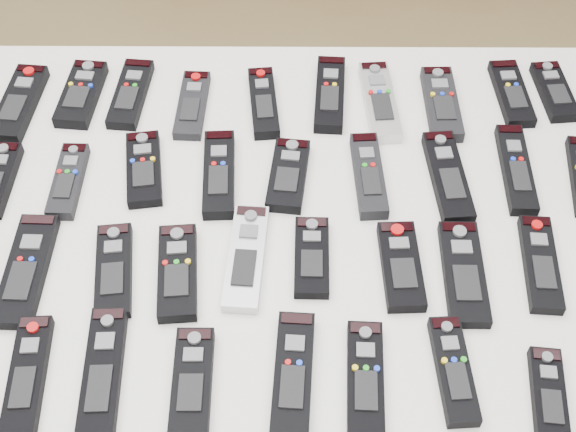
{
  "coord_description": "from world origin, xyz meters",
  "views": [
    {
      "loc": [
        0.1,
        -0.94,
        1.8
      ],
      "look_at": [
        0.1,
        -0.14,
        0.8
      ],
      "focal_mm": 50.0,
      "sensor_mm": 36.0,
      "label": 1
    }
  ],
  "objects_px": {
    "remote_2": "(131,94)",
    "remote_32": "(192,382)",
    "remote_6": "(380,102)",
    "remote_11": "(68,181)",
    "remote_1": "(81,94)",
    "remote_25": "(401,266)",
    "remote_24": "(312,257)",
    "remote_30": "(28,375)",
    "remote_8": "(511,93)",
    "remote_27": "(540,264)",
    "remote_20": "(27,270)",
    "remote_7": "(441,104)",
    "remote_4": "(264,103)",
    "remote_17": "(516,169)",
    "remote_0": "(19,103)",
    "remote_31": "(103,373)",
    "remote_15": "(369,175)",
    "remote_21": "(114,270)",
    "table": "(288,245)",
    "remote_26": "(464,273)",
    "remote_22": "(178,272)",
    "remote_9": "(554,92)",
    "remote_34": "(365,378)",
    "remote_12": "(144,169)",
    "remote_13": "(219,174)",
    "remote_35": "(453,370)",
    "remote_3": "(192,105)",
    "remote_36": "(549,397)",
    "remote_16": "(448,177)",
    "remote_33": "(293,374)",
    "remote_5": "(330,94)",
    "remote_23": "(246,257)",
    "remote_14": "(288,175)"
  },
  "relations": [
    {
      "from": "remote_2",
      "to": "remote_32",
      "type": "xyz_separation_m",
      "value": [
        0.16,
        -0.58,
        0.0
      ]
    },
    {
      "from": "remote_6",
      "to": "remote_11",
      "type": "xyz_separation_m",
      "value": [
        -0.53,
        -0.19,
        -0.0
      ]
    },
    {
      "from": "remote_1",
      "to": "remote_25",
      "type": "relative_size",
      "value": 1.02
    },
    {
      "from": "remote_24",
      "to": "remote_30",
      "type": "relative_size",
      "value": 0.81
    },
    {
      "from": "remote_8",
      "to": "remote_27",
      "type": "xyz_separation_m",
      "value": [
        -0.02,
        -0.38,
        0.0
      ]
    },
    {
      "from": "remote_20",
      "to": "remote_7",
      "type": "bearing_deg",
      "value": 30.16
    },
    {
      "from": "remote_4",
      "to": "remote_17",
      "type": "relative_size",
      "value": 0.88
    },
    {
      "from": "remote_0",
      "to": "remote_20",
      "type": "bearing_deg",
      "value": -70.94
    },
    {
      "from": "remote_4",
      "to": "remote_31",
      "type": "xyz_separation_m",
      "value": [
        -0.21,
        -0.54,
        -0.0
      ]
    },
    {
      "from": "remote_15",
      "to": "remote_21",
      "type": "bearing_deg",
      "value": -157.35
    },
    {
      "from": "remote_21",
      "to": "remote_32",
      "type": "distance_m",
      "value": 0.23
    },
    {
      "from": "table",
      "to": "remote_31",
      "type": "bearing_deg",
      "value": -133.15
    },
    {
      "from": "remote_26",
      "to": "remote_22",
      "type": "bearing_deg",
      "value": -178.94
    },
    {
      "from": "remote_9",
      "to": "remote_24",
      "type": "distance_m",
      "value": 0.59
    },
    {
      "from": "remote_22",
      "to": "remote_24",
      "type": "relative_size",
      "value": 1.16
    },
    {
      "from": "remote_25",
      "to": "remote_34",
      "type": "relative_size",
      "value": 0.92
    },
    {
      "from": "remote_12",
      "to": "remote_13",
      "type": "distance_m",
      "value": 0.13
    },
    {
      "from": "remote_4",
      "to": "remote_22",
      "type": "distance_m",
      "value": 0.39
    },
    {
      "from": "table",
      "to": "remote_21",
      "type": "distance_m",
      "value": 0.29
    },
    {
      "from": "remote_17",
      "to": "remote_22",
      "type": "height_order",
      "value": "remote_22"
    },
    {
      "from": "remote_27",
      "to": "remote_35",
      "type": "xyz_separation_m",
      "value": [
        -0.16,
        -0.18,
        0.0
      ]
    },
    {
      "from": "remote_24",
      "to": "remote_31",
      "type": "bearing_deg",
      "value": -144.68
    },
    {
      "from": "remote_8",
      "to": "remote_3",
      "type": "bearing_deg",
      "value": 179.28
    },
    {
      "from": "remote_6",
      "to": "remote_32",
      "type": "height_order",
      "value": "same"
    },
    {
      "from": "remote_36",
      "to": "remote_0",
      "type": "bearing_deg",
      "value": 151.64
    },
    {
      "from": "remote_22",
      "to": "remote_32",
      "type": "bearing_deg",
      "value": -83.26
    },
    {
      "from": "remote_16",
      "to": "remote_30",
      "type": "distance_m",
      "value": 0.73
    },
    {
      "from": "remote_8",
      "to": "remote_33",
      "type": "distance_m",
      "value": 0.7
    },
    {
      "from": "remote_16",
      "to": "remote_22",
      "type": "relative_size",
      "value": 1.14
    },
    {
      "from": "remote_4",
      "to": "remote_20",
      "type": "distance_m",
      "value": 0.51
    },
    {
      "from": "remote_5",
      "to": "remote_6",
      "type": "height_order",
      "value": "same"
    },
    {
      "from": "remote_5",
      "to": "remote_35",
      "type": "bearing_deg",
      "value": -70.81
    },
    {
      "from": "remote_0",
      "to": "remote_1",
      "type": "relative_size",
      "value": 1.16
    },
    {
      "from": "remote_8",
      "to": "remote_17",
      "type": "bearing_deg",
      "value": -101.2
    },
    {
      "from": "remote_11",
      "to": "remote_30",
      "type": "height_order",
      "value": "same"
    },
    {
      "from": "remote_12",
      "to": "remote_23",
      "type": "height_order",
      "value": "same"
    },
    {
      "from": "remote_14",
      "to": "remote_21",
      "type": "xyz_separation_m",
      "value": [
        -0.27,
        -0.19,
        -0.0
      ]
    },
    {
      "from": "remote_12",
      "to": "remote_21",
      "type": "height_order",
      "value": "same"
    },
    {
      "from": "remote_25",
      "to": "remote_35",
      "type": "height_order",
      "value": "same"
    },
    {
      "from": "remote_7",
      "to": "remote_15",
      "type": "height_order",
      "value": "same"
    },
    {
      "from": "remote_3",
      "to": "remote_16",
      "type": "height_order",
      "value": "remote_16"
    },
    {
      "from": "remote_15",
      "to": "remote_17",
      "type": "xyz_separation_m",
      "value": [
        0.25,
        0.02,
        -0.0
      ]
    },
    {
      "from": "remote_3",
      "to": "remote_20",
      "type": "height_order",
      "value": "remote_20"
    },
    {
      "from": "remote_30",
      "to": "remote_36",
      "type": "xyz_separation_m",
      "value": [
        0.72,
        -0.03,
        -0.0
      ]
    },
    {
      "from": "remote_12",
      "to": "remote_24",
      "type": "bearing_deg",
      "value": -40.9
    },
    {
      "from": "remote_21",
      "to": "remote_23",
      "type": "height_order",
      "value": "same"
    },
    {
      "from": "remote_17",
      "to": "remote_23",
      "type": "relative_size",
      "value": 0.99
    },
    {
      "from": "table",
      "to": "remote_12",
      "type": "bearing_deg",
      "value": 156.03
    },
    {
      "from": "remote_24",
      "to": "remote_34",
      "type": "relative_size",
      "value": 0.84
    },
    {
      "from": "table",
      "to": "remote_13",
      "type": "height_order",
      "value": "remote_13"
    }
  ]
}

